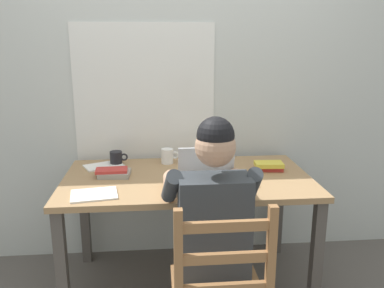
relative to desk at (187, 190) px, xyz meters
The scene contains 13 objects.
ground_plane 0.66m from the desk, ahead, with size 8.00×8.00×0.00m, color #56514C.
back_wall 0.80m from the desk, 90.49° to the left, with size 6.00×0.08×2.60m.
desk is the anchor object (origin of this frame).
seated_person 0.50m from the desk, 80.49° to the right, with size 0.50×0.60×1.24m.
laptop 0.28m from the desk, 64.43° to the right, with size 0.33×0.30×0.23m.
computer_mouse 0.44m from the desk, 38.99° to the right, with size 0.06×0.10×0.03m, color #ADAFB2.
coffee_mug_white 0.34m from the desk, 111.18° to the left, with size 0.12×0.08×0.10m.
coffee_mug_dark 0.31m from the desk, 42.10° to the left, with size 0.12×0.08×0.10m.
coffee_mug_spare 0.56m from the desk, 147.45° to the left, with size 0.12×0.08×0.09m.
book_stack_main 0.47m from the desk, behind, with size 0.21×0.16×0.05m.
book_stack_side 0.56m from the desk, ahead, with size 0.19×0.15×0.05m.
paper_pile_near_laptop 0.60m from the desk, 154.89° to the left, with size 0.24×0.15×0.01m, color white.
paper_pile_back_corner 0.60m from the desk, 153.33° to the right, with size 0.25×0.19×0.01m, color white.
Camera 1 is at (-0.18, -2.35, 1.57)m, focal length 37.57 mm.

